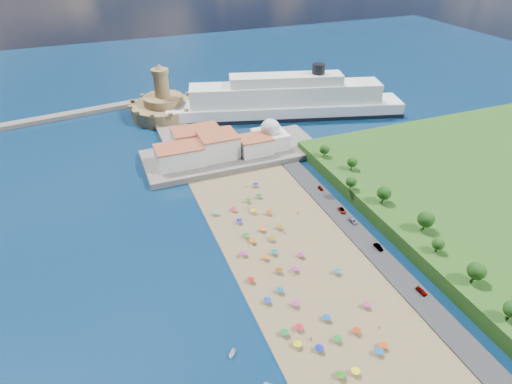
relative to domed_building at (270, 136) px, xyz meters
name	(u,v)px	position (x,y,z in m)	size (l,w,h in m)	color
ground	(270,246)	(-30.00, -71.00, -8.97)	(700.00, 700.00, 0.00)	#071938
terrace	(233,153)	(-20.00, 2.00, -7.47)	(90.00, 36.00, 3.00)	#59544C
jetty	(176,134)	(-42.00, 37.00, -7.77)	(18.00, 70.00, 2.40)	#59544C
waterfront_buildings	(207,146)	(-33.05, 2.64, -1.10)	(57.00, 29.00, 11.00)	silver
domed_building	(270,136)	(0.00, 0.00, 0.00)	(16.00, 16.00, 15.00)	silver
fortress	(164,106)	(-42.00, 67.00, -2.29)	(40.00, 40.00, 32.40)	#A28351
cruise_ship	(285,101)	(27.41, 40.66, 0.37)	(144.88, 59.41, 31.55)	black
beach_parasols	(288,273)	(-31.22, -88.87, -6.83)	(32.13, 109.31, 2.20)	gray
beachgoers	(280,252)	(-28.69, -76.75, -7.87)	(37.51, 98.72, 1.89)	tan
moored_boats	(254,373)	(-55.18, -118.79, -8.26)	(9.56, 16.78, 1.49)	white
parked_cars	(361,229)	(6.00, -76.12, -7.60)	(2.68, 71.60, 1.42)	gray
hillside_trees	(405,212)	(19.98, -82.46, 1.23)	(15.52, 112.48, 7.95)	#382314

